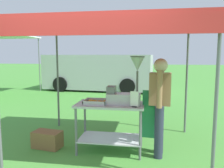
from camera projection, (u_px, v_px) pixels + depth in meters
ground_plane at (123, 99)px, 8.67m from camera, size 70.00×70.00×0.00m
stall_canopy at (111, 29)px, 3.81m from camera, size 3.07×2.35×2.18m
donut_cart at (110, 117)px, 3.90m from camera, size 1.15×0.64×0.84m
donut_tray at (96, 102)px, 3.86m from camera, size 0.39×0.34×0.07m
donut_fryer at (127, 88)px, 3.78m from camera, size 0.62×0.28×0.81m
menu_sign at (134, 100)px, 3.59m from camera, size 0.13×0.05×0.25m
vendor at (159, 102)px, 3.70m from camera, size 0.46×0.54×1.61m
supply_crate at (47, 139)px, 4.11m from camera, size 0.54×0.36×0.30m
van_silver at (98, 72)px, 11.01m from camera, size 5.18×2.38×1.69m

